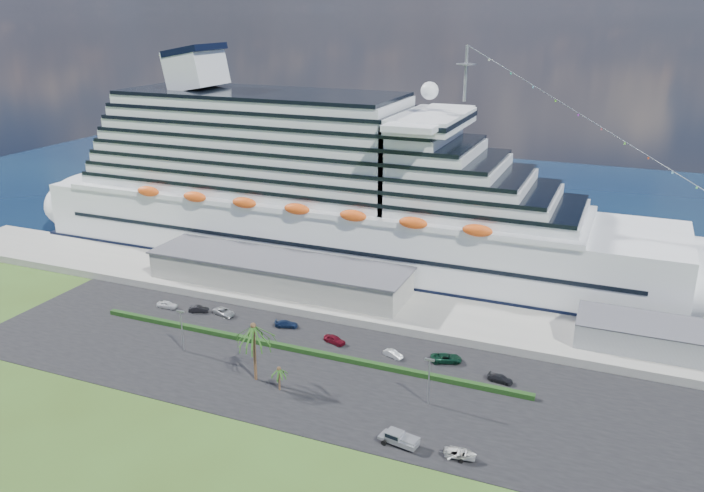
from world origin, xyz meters
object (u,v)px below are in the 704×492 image
at_px(parked_car_3, 286,324).
at_px(boat_trailer, 460,453).
at_px(pickup_truck, 399,438).
at_px(cruise_ship, 335,198).

xyz_separation_m(parked_car_3, boat_trailer, (43.29, -28.81, 0.36)).
bearing_deg(boat_trailer, pickup_truck, -179.37).
bearing_deg(boat_trailer, parked_car_3, 146.35).
height_order(cruise_ship, pickup_truck, cruise_ship).
xyz_separation_m(cruise_ship, boat_trailer, (50.00, -68.28, -15.54)).
xyz_separation_m(pickup_truck, boat_trailer, (9.30, 0.10, -0.11)).
bearing_deg(parked_car_3, pickup_truck, -148.75).
bearing_deg(cruise_ship, parked_car_3, -80.35).
distance_m(cruise_ship, pickup_truck, 81.06).
bearing_deg(cruise_ship, boat_trailer, -53.79).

